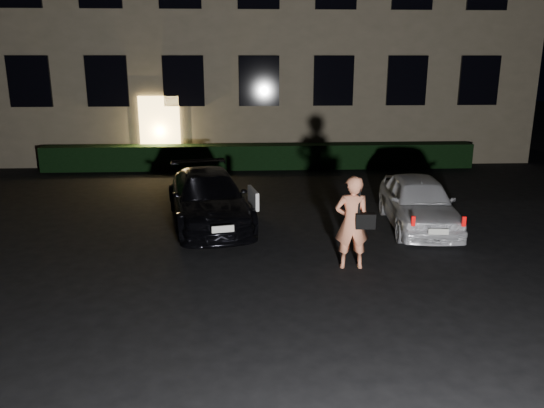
{
  "coord_description": "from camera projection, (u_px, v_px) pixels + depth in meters",
  "views": [
    {
      "loc": [
        -0.54,
        -7.89,
        3.74
      ],
      "look_at": [
        -0.02,
        2.0,
        1.03
      ],
      "focal_mm": 35.0,
      "sensor_mm": 36.0,
      "label": 1
    }
  ],
  "objects": [
    {
      "name": "ground",
      "position": [
        280.0,
        297.0,
        8.61
      ],
      "size": [
        80.0,
        80.0,
        0.0
      ],
      "primitive_type": "plane",
      "color": "black",
      "rests_on": "ground"
    },
    {
      "name": "sedan",
      "position": [
        208.0,
        198.0,
        12.36
      ],
      "size": [
        2.46,
        4.41,
        1.21
      ],
      "rotation": [
        0.0,
        0.0,
        0.19
      ],
      "color": "black",
      "rests_on": "ground"
    },
    {
      "name": "man",
      "position": [
        352.0,
        222.0,
        9.62
      ],
      "size": [
        0.72,
        0.43,
        1.74
      ],
      "rotation": [
        0.0,
        0.0,
        3.12
      ],
      "color": "#DF815B",
      "rests_on": "ground"
    },
    {
      "name": "hatch",
      "position": [
        418.0,
        202.0,
        12.06
      ],
      "size": [
        1.69,
        3.6,
        1.19
      ],
      "rotation": [
        0.0,
        0.0,
        -0.08
      ],
      "color": "silver",
      "rests_on": "ground"
    },
    {
      "name": "hedge",
      "position": [
        260.0,
        157.0,
        18.61
      ],
      "size": [
        15.0,
        0.7,
        0.85
      ],
      "primitive_type": "cube",
      "color": "black",
      "rests_on": "ground"
    },
    {
      "name": "building",
      "position": [
        256.0,
        1.0,
        21.46
      ],
      "size": [
        20.0,
        8.11,
        12.0
      ],
      "color": "#6D634E",
      "rests_on": "ground"
    }
  ]
}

